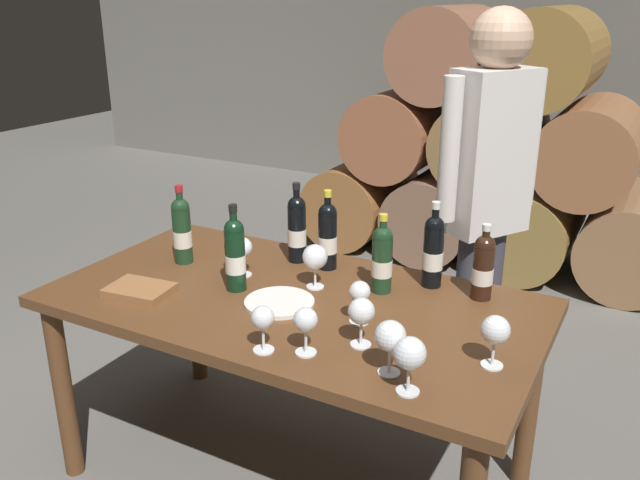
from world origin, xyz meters
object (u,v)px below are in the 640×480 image
wine_bottle_2 (433,250)px  wine_glass_7 (263,320)px  sommelier_presenting (488,185)px  wine_bottle_6 (328,235)px  wine_bottle_1 (297,228)px  wine_glass_1 (390,337)px  wine_glass_2 (242,249)px  wine_glass_3 (495,331)px  wine_glass_5 (361,313)px  wine_bottle_4 (382,258)px  wine_bottle_0 (182,230)px  dining_table (293,321)px  wine_glass_6 (410,354)px  wine_bottle_3 (235,254)px  wine_glass_0 (360,293)px  serving_plate (279,302)px  wine_bottle_5 (483,266)px  wine_glass_4 (306,322)px  wine_glass_8 (315,258)px  tasting_notebook (140,290)px

wine_bottle_2 → wine_glass_7: bearing=-111.9°
sommelier_presenting → wine_bottle_6: bearing=-136.5°
wine_bottle_1 → wine_glass_7: 0.71m
wine_glass_1 → wine_glass_2: 0.84m
sommelier_presenting → wine_glass_3: bearing=-72.6°
wine_glass_1 → wine_glass_5: wine_glass_1 is taller
wine_bottle_4 → wine_bottle_6: 0.29m
wine_glass_2 → wine_glass_7: wine_glass_2 is taller
wine_bottle_2 → wine_glass_1: size_ratio=1.96×
wine_bottle_0 → dining_table: bearing=-8.3°
wine_glass_3 → wine_glass_6: wine_glass_6 is taller
wine_bottle_3 → wine_bottle_6: (0.19, 0.33, -0.00)m
wine_glass_0 → wine_glass_2: bearing=166.1°
wine_glass_0 → sommelier_presenting: sommelier_presenting is taller
wine_bottle_6 → serving_plate: size_ratio=1.30×
wine_bottle_6 → wine_bottle_4: bearing=-19.9°
dining_table → wine_bottle_3: bearing=-171.5°
dining_table → wine_bottle_3: (-0.21, -0.03, 0.23)m
wine_bottle_5 → wine_glass_3: wine_bottle_5 is taller
wine_bottle_2 → wine_glass_2: bearing=-159.0°
wine_bottle_2 → wine_glass_1: wine_bottle_2 is taller
wine_glass_0 → wine_glass_6: (0.28, -0.30, 0.01)m
wine_bottle_1 → wine_bottle_3: 0.34m
wine_glass_4 → wine_glass_8: (-0.20, 0.42, 0.01)m
wine_bottle_5 → wine_glass_3: (0.15, -0.43, -0.01)m
wine_bottle_3 → wine_glass_8: wine_bottle_3 is taller
wine_glass_6 → wine_bottle_3: bearing=157.7°
wine_glass_4 → wine_glass_7: 0.13m
wine_bottle_6 → tasting_notebook: bearing=-131.8°
wine_bottle_1 → serving_plate: wine_bottle_1 is taller
dining_table → wine_bottle_2: 0.56m
wine_bottle_5 → wine_glass_1: (-0.09, -0.61, -0.00)m
wine_bottle_3 → wine_glass_2: 0.13m
wine_bottle_3 → wine_glass_6: wine_bottle_3 is taller
wine_glass_4 → tasting_notebook: size_ratio=0.67×
dining_table → wine_glass_1: (0.49, -0.29, 0.20)m
wine_glass_6 → sommelier_presenting: (-0.11, 1.10, 0.17)m
wine_bottle_2 → tasting_notebook: 1.05m
wine_bottle_5 → sommelier_presenting: size_ratio=0.16×
wine_glass_4 → wine_glass_7: size_ratio=1.02×
wine_bottle_0 → wine_bottle_6: wine_bottle_0 is taller
dining_table → wine_glass_5: (0.35, -0.19, 0.20)m
wine_bottle_1 → wine_glass_3: size_ratio=2.03×
wine_bottle_2 → tasting_notebook: size_ratio=1.44×
wine_bottle_3 → wine_bottle_6: wine_bottle_3 is taller
wine_glass_8 → tasting_notebook: (-0.52, -0.34, -0.10)m
wine_glass_1 → wine_glass_5: (-0.14, 0.10, -0.00)m
wine_bottle_4 → wine_glass_5: 0.40m
wine_glass_6 → serving_plate: wine_glass_6 is taller
serving_plate → sommelier_presenting: bearing=60.0°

